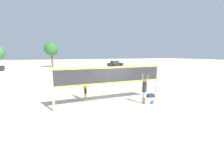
# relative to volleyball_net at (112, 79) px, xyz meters

# --- Properties ---
(ground_plane) EXTENTS (200.00, 200.00, 0.00)m
(ground_plane) POSITION_rel_volleyball_net_xyz_m (0.00, 0.00, -1.67)
(ground_plane) COLOR beige
(volleyball_net) EXTENTS (7.29, 0.13, 2.40)m
(volleyball_net) POSITION_rel_volleyball_net_xyz_m (0.00, 0.00, 0.00)
(volleyball_net) COLOR beige
(volleyball_net) RESTS_ON ground_plane
(player_spiker) EXTENTS (0.28, 0.68, 1.96)m
(player_spiker) POSITION_rel_volleyball_net_xyz_m (1.93, -0.84, -0.65)
(player_spiker) COLOR #8C664C
(player_spiker) RESTS_ON ground_plane
(player_blocker) EXTENTS (0.28, 0.72, 2.25)m
(player_blocker) POSITION_rel_volleyball_net_xyz_m (-1.45, 1.35, -0.48)
(player_blocker) COLOR tan
(player_blocker) RESTS_ON ground_plane
(volleyball) EXTENTS (0.24, 0.24, 0.24)m
(volleyball) POSITION_rel_volleyball_net_xyz_m (2.43, -1.07, -1.55)
(volleyball) COLOR blue
(volleyball) RESTS_ON ground_plane
(gear_bag) EXTENTS (0.50, 0.33, 0.24)m
(gear_bag) POSITION_rel_volleyball_net_xyz_m (3.31, 0.29, -1.55)
(gear_bag) COLOR navy
(gear_bag) RESTS_ON ground_plane
(parked_car_mid) EXTENTS (4.56, 2.40, 1.48)m
(parked_car_mid) POSITION_rel_volleyball_net_xyz_m (13.83, 30.28, -1.02)
(parked_car_mid) COLOR #232328
(parked_car_mid) RESTS_ON ground_plane
(tree_left_cluster) EXTENTS (3.51, 3.51, 6.43)m
(tree_left_cluster) POSITION_rel_volleyball_net_xyz_m (-2.69, 33.37, 2.96)
(tree_left_cluster) COLOR brown
(tree_left_cluster) RESTS_ON ground_plane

